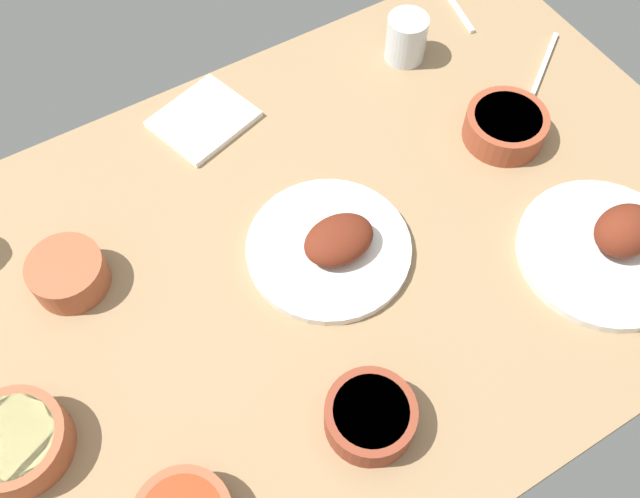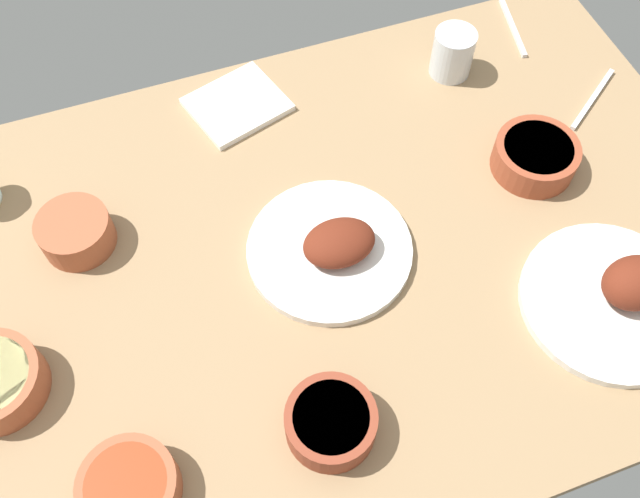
% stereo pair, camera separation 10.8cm
% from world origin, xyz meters
% --- Properties ---
extents(dining_table, '(1.40, 0.90, 0.04)m').
position_xyz_m(dining_table, '(0.00, 0.00, 0.02)').
color(dining_table, '#937551').
rests_on(dining_table, ground).
extents(plate_near_viewer, '(0.26, 0.26, 0.07)m').
position_xyz_m(plate_near_viewer, '(-0.02, -0.00, 0.06)').
color(plate_near_viewer, silver).
rests_on(plate_near_viewer, dining_table).
extents(plate_far_side, '(0.27, 0.27, 0.09)m').
position_xyz_m(plate_far_side, '(-0.39, 0.23, 0.06)').
color(plate_far_side, silver).
rests_on(plate_far_side, dining_table).
extents(bowl_pasta, '(0.14, 0.14, 0.05)m').
position_xyz_m(bowl_pasta, '(-0.40, -0.04, 0.07)').
color(bowl_pasta, brown).
rests_on(bowl_pasta, dining_table).
extents(bowl_sauce, '(0.13, 0.13, 0.05)m').
position_xyz_m(bowl_sauce, '(0.35, 0.26, 0.07)').
color(bowl_sauce, '#A35133').
rests_on(bowl_sauce, dining_table).
extents(bowl_onions, '(0.13, 0.13, 0.05)m').
position_xyz_m(bowl_onions, '(0.08, 0.27, 0.07)').
color(bowl_onions, brown).
rests_on(bowl_onions, dining_table).
extents(bowl_cream, '(0.12, 0.12, 0.06)m').
position_xyz_m(bowl_cream, '(0.35, -0.15, 0.07)').
color(bowl_cream, '#A35133').
rests_on(bowl_cream, dining_table).
extents(water_tumbler, '(0.08, 0.08, 0.09)m').
position_xyz_m(water_tumbler, '(-0.37, -0.30, 0.08)').
color(water_tumbler, silver).
rests_on(water_tumbler, dining_table).
extents(folded_napkin, '(0.19, 0.18, 0.01)m').
position_xyz_m(folded_napkin, '(0.03, -0.35, 0.05)').
color(folded_napkin, white).
rests_on(folded_napkin, dining_table).
extents(fork_loose, '(0.15, 0.11, 0.01)m').
position_xyz_m(fork_loose, '(-0.58, -0.14, 0.04)').
color(fork_loose, silver).
rests_on(fork_loose, dining_table).
extents(spoon_loose, '(0.04, 0.16, 0.01)m').
position_xyz_m(spoon_loose, '(-0.53, -0.36, 0.04)').
color(spoon_loose, silver).
rests_on(spoon_loose, dining_table).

